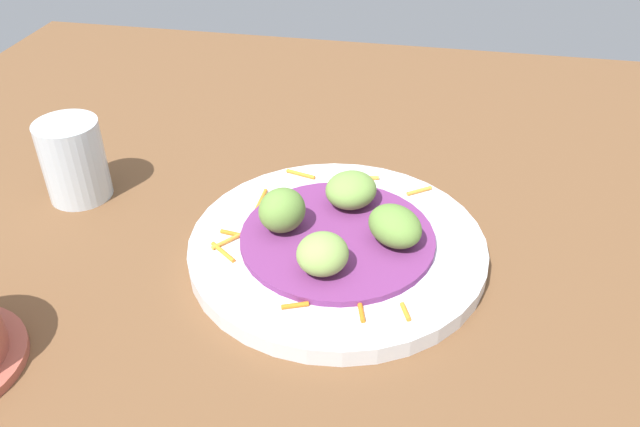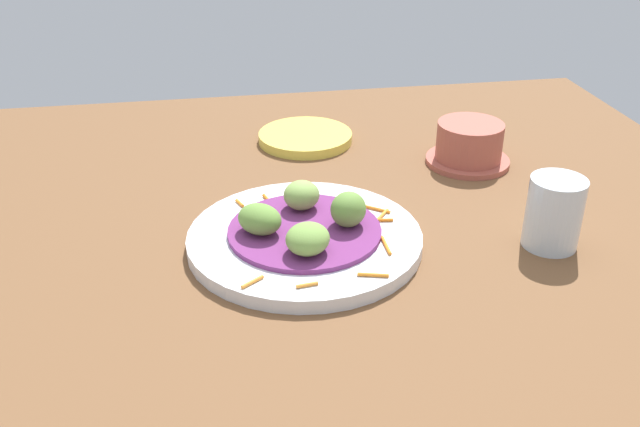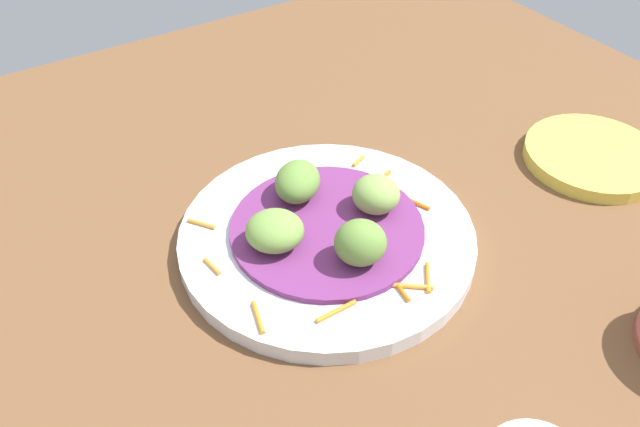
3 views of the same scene
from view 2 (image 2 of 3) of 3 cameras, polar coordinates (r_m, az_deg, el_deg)
name	(u,v)px [view 2 (image 2 of 3)]	position (r cm, az deg, el deg)	size (l,w,h in cm)	color
table_surface	(352,248)	(84.27, 2.61, -2.82)	(110.00, 110.00, 2.00)	brown
main_plate	(305,239)	(82.43, -1.24, -2.09)	(27.38, 27.38, 1.65)	silver
cabbage_bed	(305,231)	(81.86, -1.25, -1.41)	(17.88, 17.88, 0.61)	#702D6B
carrot_garnish	(335,232)	(81.76, 1.25, -1.53)	(21.46, 19.26, 0.40)	orange
guac_scoop_left	(259,217)	(80.76, -4.92, -0.32)	(5.36, 4.24, 3.42)	olive
guac_scoop_center	(308,239)	(76.43, -1.00, -2.06)	(5.15, 4.77, 3.27)	#759E47
guac_scoop_right	(349,211)	(81.16, 2.37, 0.20)	(4.49, 4.09, 4.10)	olive
guac_scoop_back	(302,195)	(85.42, -1.50, 1.50)	(4.47, 4.32, 3.49)	#84A851
side_plate_small	(305,137)	(110.88, -1.20, 6.18)	(14.60, 14.60, 1.47)	#E0CC4C
terracotta_bowl	(469,145)	(104.71, 11.95, 5.45)	(12.14, 12.14, 6.22)	#A85142
water_glass	(554,213)	(85.21, 18.38, 0.05)	(6.41, 6.41, 8.49)	silver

